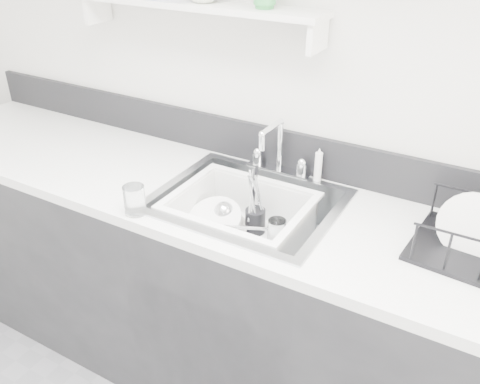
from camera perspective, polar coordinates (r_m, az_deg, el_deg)
The scene contains 14 objects.
room_shell at distance 0.94m, azimuth -24.92°, elevation 17.97°, with size 3.50×3.00×2.60m.
counter_run at distance 2.07m, azimuth 0.71°, elevation -12.03°, with size 3.20×0.62×0.92m.
backsplash at distance 1.99m, azimuth 5.01°, elevation 4.78°, with size 3.20×0.02×0.16m, color black.
sink at distance 1.84m, azimuth 0.78°, elevation -3.39°, with size 0.64×0.52×0.20m, color silver, non-canonical shape.
faucet at distance 1.96m, azimuth 4.32°, elevation 3.71°, with size 0.26×0.18×0.23m.
side_sprayer at distance 1.91m, azimuth 8.78°, elevation 3.00°, with size 0.03×0.03×0.14m, color silver.
wall_shelf at distance 1.95m, azimuth -5.11°, elevation 20.02°, with size 1.00×0.16×0.12m.
wash_tub at distance 1.82m, azimuth -0.03°, elevation -3.27°, with size 0.48×0.39×0.19m, color silver, non-canonical shape.
plate_stack at distance 1.89m, azimuth -2.68°, elevation -3.81°, with size 0.25×0.25×0.10m.
utensil_cup at distance 1.88m, azimuth 1.72°, elevation -3.00°, with size 0.07×0.07×0.25m.
ladle at distance 1.85m, azimuth -1.32°, elevation -4.00°, with size 0.31×0.11×0.09m, color silver, non-canonical shape.
tumbler_in_tub at distance 1.82m, azimuth 4.16°, elevation -4.47°, with size 0.07×0.07×0.09m, color white.
tumbler_counter at distance 1.74m, azimuth -11.75°, elevation -0.88°, with size 0.07×0.07×0.10m, color white.
bowl_small at distance 1.79m, azimuth 1.17°, elevation -6.41°, with size 0.10×0.10×0.03m, color white.
Camera 1 is at (0.75, -0.16, 1.83)m, focal length 38.00 mm.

